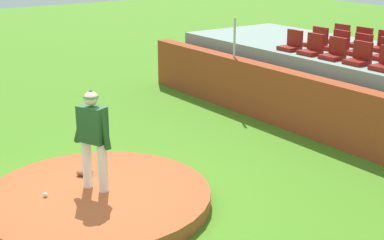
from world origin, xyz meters
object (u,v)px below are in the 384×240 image
at_px(pitcher, 93,133).
at_px(stadium_chair_2, 334,52).
at_px(baseball, 45,195).
at_px(stadium_chair_16, 384,45).
at_px(stadium_chair_3, 359,57).
at_px(stadium_chair_0, 292,44).
at_px(fielding_glove, 85,172).
at_px(stadium_chair_8, 338,44).
at_px(stadium_chair_7, 317,41).
at_px(stadium_chair_1, 312,48).
at_px(stadium_chair_9, 360,49).
at_px(stadium_chair_15, 361,41).
at_px(stadium_chair_14, 339,37).

relative_size(pitcher, stadium_chair_2, 3.46).
bearing_deg(baseball, stadium_chair_16, 92.28).
bearing_deg(stadium_chair_3, stadium_chair_0, 0.10).
bearing_deg(fielding_glove, stadium_chair_3, 20.66).
distance_m(stadium_chair_2, stadium_chair_8, 1.12).
relative_size(pitcher, stadium_chair_7, 3.46).
xyz_separation_m(pitcher, stadium_chair_1, (-1.29, 6.48, 0.52)).
bearing_deg(stadium_chair_9, stadium_chair_7, -0.51).
relative_size(stadium_chair_0, stadium_chair_7, 1.00).
bearing_deg(stadium_chair_9, stadium_chair_16, -90.39).
height_order(baseball, stadium_chair_2, stadium_chair_2).
xyz_separation_m(stadium_chair_2, stadium_chair_15, (-0.66, 1.79, 0.00)).
bearing_deg(stadium_chair_0, stadium_chair_1, 179.28).
height_order(baseball, stadium_chair_9, stadium_chair_9).
xyz_separation_m(stadium_chair_1, stadium_chair_9, (0.72, 0.90, 0.00)).
relative_size(stadium_chair_0, stadium_chair_1, 1.00).
xyz_separation_m(stadium_chair_14, stadium_chair_16, (1.42, 0.00, 0.00)).
distance_m(fielding_glove, stadium_chair_14, 8.40).
xyz_separation_m(pitcher, stadium_chair_14, (-1.98, 8.26, 0.52)).
relative_size(baseball, stadium_chair_15, 0.15).
bearing_deg(stadium_chair_2, pitcher, 95.32).
xyz_separation_m(stadium_chair_1, stadium_chair_15, (0.02, 1.80, 0.00)).
distance_m(stadium_chair_3, stadium_chair_9, 1.11).
height_order(stadium_chair_14, stadium_chair_15, same).
distance_m(fielding_glove, stadium_chair_16, 8.30).
relative_size(stadium_chair_2, stadium_chair_14, 1.00).
bearing_deg(stadium_chair_0, stadium_chair_2, 179.99).
bearing_deg(stadium_chair_15, stadium_chair_1, 89.36).
distance_m(fielding_glove, stadium_chair_15, 8.34).
bearing_deg(stadium_chair_0, pitcher, 107.06).
height_order(stadium_chair_0, stadium_chair_1, same).
bearing_deg(stadium_chair_14, stadium_chair_16, -180.00).
xyz_separation_m(fielding_glove, stadium_chair_7, (-1.32, 7.29, 1.46)).
bearing_deg(stadium_chair_9, stadium_chair_8, -1.46).
distance_m(baseball, fielding_glove, 1.01).
relative_size(stadium_chair_14, stadium_chair_16, 1.00).
distance_m(stadium_chair_9, stadium_chair_16, 0.89).
bearing_deg(stadium_chair_7, stadium_chair_9, 179.49).
xyz_separation_m(stadium_chair_8, stadium_chair_9, (0.69, -0.02, 0.00)).
xyz_separation_m(stadium_chair_0, stadium_chair_9, (1.42, 0.89, 0.00)).
distance_m(stadium_chair_1, stadium_chair_16, 1.92).
bearing_deg(fielding_glove, stadium_chair_7, 37.57).
height_order(stadium_chair_2, stadium_chair_3, same).
bearing_deg(stadium_chair_2, stadium_chair_0, -0.01).
relative_size(stadium_chair_8, stadium_chair_16, 1.00).
height_order(stadium_chair_3, stadium_chair_15, same).
distance_m(pitcher, baseball, 1.28).
height_order(stadium_chair_8, stadium_chair_15, same).
bearing_deg(pitcher, stadium_chair_8, 76.17).
distance_m(baseball, stadium_chair_1, 7.52).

